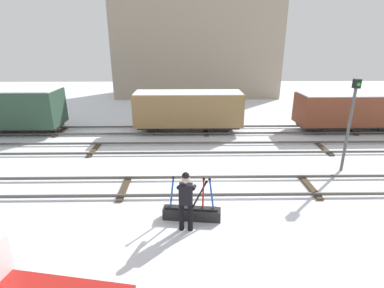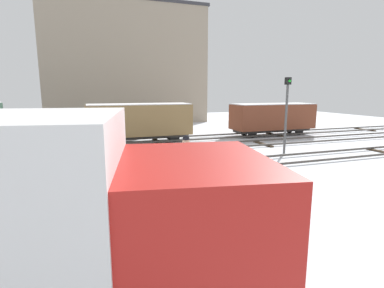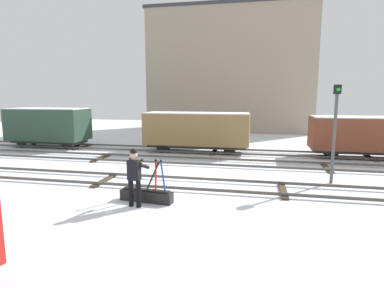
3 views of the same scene
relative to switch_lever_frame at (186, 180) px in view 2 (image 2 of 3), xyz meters
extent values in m
plane|color=silver|center=(1.00, 1.99, -0.25)|extent=(60.00, 60.00, 0.00)
cube|color=#4C4742|center=(1.00, 1.27, -0.12)|extent=(44.00, 0.07, 0.10)
cube|color=#4C4742|center=(1.00, 2.71, -0.12)|extent=(44.00, 0.07, 0.10)
cube|color=#423323|center=(-2.52, 1.99, -0.21)|extent=(0.24, 1.94, 0.08)
cube|color=#423323|center=(4.52, 1.99, -0.21)|extent=(0.24, 1.94, 0.08)
cube|color=#423323|center=(11.56, 1.99, -0.21)|extent=(0.24, 1.94, 0.08)
cube|color=#4C4742|center=(1.00, 5.41, -0.12)|extent=(44.00, 0.07, 0.10)
cube|color=#4C4742|center=(1.00, 6.85, -0.12)|extent=(44.00, 0.07, 0.10)
cube|color=#423323|center=(-4.86, 6.13, -0.21)|extent=(0.24, 1.94, 0.08)
cube|color=#423323|center=(6.87, 6.13, -0.21)|extent=(0.24, 1.94, 0.08)
cube|color=#4C4742|center=(1.00, 8.54, -0.12)|extent=(44.00, 0.07, 0.10)
cube|color=#4C4742|center=(1.00, 9.98, -0.12)|extent=(44.00, 0.07, 0.10)
cube|color=#423323|center=(1.00, 9.26, -0.21)|extent=(0.24, 1.94, 0.08)
cube|color=#423323|center=(9.80, 9.26, -0.21)|extent=(0.24, 1.94, 0.08)
cube|color=#423323|center=(18.60, 9.26, -0.21)|extent=(0.24, 1.94, 0.08)
cube|color=black|center=(-0.01, 0.00, -0.07)|extent=(1.83, 0.56, 0.36)
cube|color=black|center=(-0.01, 0.00, 0.14)|extent=(1.63, 0.38, 0.06)
cylinder|color=#1E47B7|center=(-0.62, 0.07, 0.63)|extent=(0.18, 0.08, 1.05)
sphere|color=black|center=(-0.56, 0.06, 1.15)|extent=(0.09, 0.09, 0.09)
cylinder|color=yellow|center=(-0.24, 0.03, 0.62)|extent=(0.27, 0.09, 1.04)
sphere|color=black|center=(-0.14, 0.02, 1.14)|extent=(0.09, 0.09, 0.09)
cylinder|color=black|center=(0.21, -0.02, 0.58)|extent=(0.50, 0.11, 0.98)
sphere|color=black|center=(0.44, -0.05, 1.06)|extent=(0.09, 0.09, 0.09)
cylinder|color=red|center=(0.34, -0.04, 0.63)|extent=(0.09, 0.06, 1.05)
sphere|color=black|center=(0.35, -0.04, 1.16)|extent=(0.09, 0.09, 0.09)
cylinder|color=#1E47B7|center=(0.60, -0.07, 0.63)|extent=(0.20, 0.08, 1.05)
sphere|color=black|center=(0.53, -0.06, 1.15)|extent=(0.09, 0.09, 0.09)
cylinder|color=black|center=(-0.31, -0.55, 0.19)|extent=(0.15, 0.15, 0.88)
cylinder|color=black|center=(-0.06, -0.58, 0.19)|extent=(0.15, 0.15, 0.88)
cube|color=black|center=(-0.19, -0.57, 0.94)|extent=(0.40, 0.28, 0.62)
sphere|color=tan|center=(-0.19, -0.57, 1.41)|extent=(0.24, 0.24, 0.24)
sphere|color=black|center=(-0.19, -0.57, 1.51)|extent=(0.21, 0.21, 0.21)
cylinder|color=black|center=(-0.36, -0.27, 1.02)|extent=(0.18, 0.59, 0.32)
cylinder|color=black|center=(0.05, -0.32, 1.02)|extent=(0.18, 0.60, 0.30)
cube|color=#B21E19|center=(-1.91, -5.97, 1.25)|extent=(2.24, 2.40, 1.90)
cube|color=black|center=(-1.02, -6.13, 1.58)|extent=(0.35, 1.76, 0.76)
cylinder|color=black|center=(-2.42, -4.74, 0.20)|extent=(0.93, 0.40, 0.90)
cylinder|color=#4C4C4C|center=(6.49, 3.54, 1.51)|extent=(0.12, 0.12, 3.52)
cube|color=black|center=(6.49, 3.54, 3.45)|extent=(0.24, 0.24, 0.36)
sphere|color=green|center=(6.49, 3.41, 3.45)|extent=(0.14, 0.14, 0.14)
cube|color=gray|center=(0.83, 22.12, 5.44)|extent=(15.46, 5.29, 11.38)
cube|color=#38383D|center=(0.83, 22.12, 11.28)|extent=(15.77, 5.39, 0.30)
cube|color=#2D2B28|center=(-0.06, 9.26, 0.15)|extent=(6.03, 1.18, 0.20)
cube|color=olive|center=(-0.06, 9.26, 1.19)|extent=(6.35, 1.95, 1.88)
cube|color=white|center=(-0.06, 9.26, 2.15)|extent=(6.22, 1.88, 0.06)
cylinder|color=black|center=(-2.12, 8.72, 0.10)|extent=(0.70, 0.10, 0.70)
cylinder|color=black|center=(-2.12, 9.79, 0.10)|extent=(0.70, 0.10, 0.70)
cylinder|color=black|center=(2.00, 8.73, 0.10)|extent=(0.70, 0.10, 0.70)
cylinder|color=black|center=(2.00, 9.80, 0.10)|extent=(0.70, 0.10, 0.70)
cube|color=#2D2B28|center=(9.58, 9.26, 0.15)|extent=(5.80, 1.29, 0.20)
cube|color=brown|center=(9.58, 9.26, 1.12)|extent=(6.11, 2.11, 1.75)
cube|color=white|center=(9.58, 9.26, 2.03)|extent=(5.99, 2.03, 0.06)
cylinder|color=black|center=(7.61, 8.68, 0.10)|extent=(0.70, 0.11, 0.70)
cylinder|color=black|center=(7.60, 9.80, 0.10)|extent=(0.70, 0.11, 0.70)
cylinder|color=black|center=(11.57, 8.72, 0.10)|extent=(0.70, 0.11, 0.70)
cylinder|color=black|center=(11.56, 9.85, 0.10)|extent=(0.70, 0.11, 0.70)
ellipsoid|color=#333338|center=(5.93, 20.50, 11.48)|extent=(0.28, 0.23, 0.11)
sphere|color=#333338|center=(5.84, 20.55, 11.52)|extent=(0.07, 0.07, 0.07)
camera|label=1|loc=(-0.14, -8.00, 5.08)|focal=27.73mm
camera|label=2|loc=(-2.93, -9.13, 2.97)|focal=27.60mm
camera|label=3|loc=(3.47, -9.54, 3.25)|focal=29.51mm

